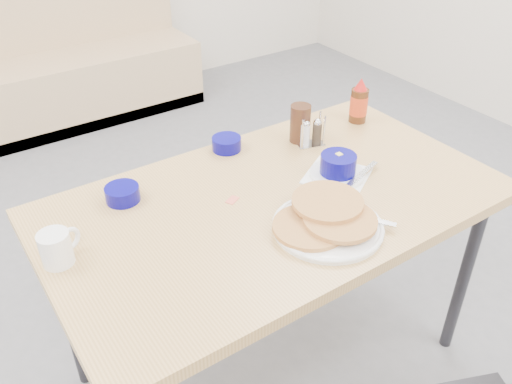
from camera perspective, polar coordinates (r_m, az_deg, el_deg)
booth_bench at (r=3.96m, az=-20.62°, el=11.95°), size 1.90×0.56×1.22m
dining_table at (r=1.69m, az=2.01°, el=-2.35°), size 1.40×0.80×0.76m
pancake_plate at (r=1.54m, az=7.47°, el=-3.03°), size 0.32×0.31×0.06m
coffee_mug at (r=1.49m, az=-20.22°, el=-5.49°), size 0.12×0.08×0.09m
grits_setting at (r=1.76m, az=8.64°, el=2.58°), size 0.28×0.26×0.08m
creamer_bowl at (r=1.68m, az=-13.88°, el=-0.19°), size 0.10×0.10×0.05m
butter_bowl at (r=1.90m, az=-3.11°, el=5.10°), size 0.10×0.10×0.05m
amber_tumbler at (r=1.94m, az=4.67°, el=7.21°), size 0.08×0.08×0.14m
condiment_caddy at (r=1.93m, az=5.82°, el=6.04°), size 0.11×0.08×0.12m
syrup_bottle at (r=2.11m, az=10.78°, el=9.19°), size 0.07×0.07×0.17m
sugar_wrapper at (r=1.65m, az=-2.51°, el=-0.84°), size 0.05×0.04×0.00m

